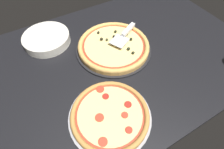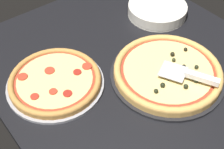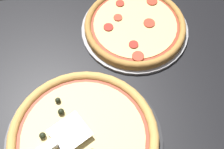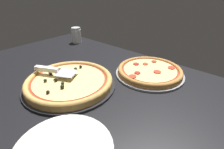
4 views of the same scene
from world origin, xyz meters
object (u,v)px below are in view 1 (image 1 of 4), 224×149
(pizza_front, at_px, (114,46))
(plate_stack, at_px, (47,39))
(pizza_back, at_px, (110,115))
(serving_spatula, at_px, (126,32))

(pizza_front, bearing_deg, plate_stack, -38.50)
(pizza_front, relative_size, plate_stack, 1.50)
(pizza_front, distance_m, plate_stack, 0.38)
(pizza_front, xyz_separation_m, pizza_back, (0.21, 0.33, -0.00))
(serving_spatula, bearing_deg, pizza_back, 49.74)
(pizza_back, height_order, plate_stack, plate_stack)
(pizza_front, bearing_deg, serving_spatula, -164.55)
(serving_spatula, bearing_deg, plate_stack, -28.37)
(pizza_back, bearing_deg, pizza_front, -122.40)
(pizza_front, distance_m, serving_spatula, 0.10)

